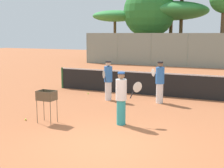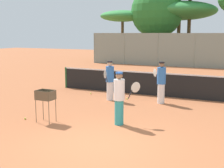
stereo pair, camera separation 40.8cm
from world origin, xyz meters
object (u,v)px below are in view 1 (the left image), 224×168
Objects in this scene: player_yellow_shirt at (108,80)px; ball_cart at (47,98)px; tennis_net at (169,84)px; player_white_outfit at (121,98)px; parked_car at (187,56)px; player_red_cap at (160,82)px.

player_yellow_shirt is 3.86m from ball_cart.
player_yellow_shirt is (-2.19, -1.74, 0.30)m from tennis_net.
ball_cart is (-2.22, -0.77, -0.07)m from player_white_outfit.
player_white_outfit is at bearing 26.46° from player_yellow_shirt.
parked_car is (0.13, 22.47, -0.13)m from ball_cart.
player_white_outfit reaches higher than parked_car.
ball_cart is 0.25× the size of parked_car.
parked_car reaches higher than ball_cart.
parked_car is at bearing -40.21° from player_red_cap.
player_white_outfit is at bearing -93.86° from tennis_net.
parked_car is (-0.23, 18.62, -0.20)m from player_yellow_shirt.
player_white_outfit is 2.35m from ball_cart.
tennis_net is 6.15m from ball_cart.
ball_cart is at bearing -10.08° from player_yellow_shirt.
player_white_outfit is 3.59m from player_yellow_shirt.
player_yellow_shirt is at bearing -89.31° from parked_car.
tennis_net is at bearing -50.06° from player_red_cap.
parked_car is (-2.35, 18.26, -0.22)m from player_red_cap.
player_yellow_shirt is at bearing 52.06° from player_red_cap.
ball_cart is at bearing 160.52° from player_white_outfit.
player_yellow_shirt is at bearing 82.60° from player_white_outfit.
player_white_outfit is 0.99× the size of player_yellow_shirt.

